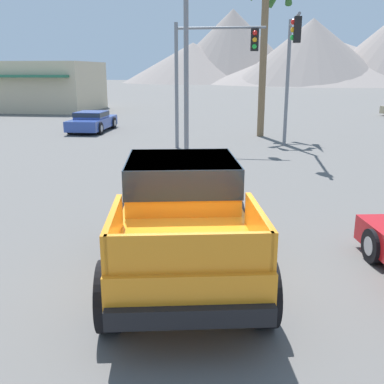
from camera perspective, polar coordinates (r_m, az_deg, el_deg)
name	(u,v)px	position (r m, az deg, el deg)	size (l,w,h in m)	color
ground_plane	(194,272)	(8.00, 0.21, -10.14)	(320.00, 320.00, 0.00)	#5B5956
orange_pickup_truck	(183,213)	(7.59, -1.17, -2.63)	(3.06, 4.99, 1.92)	orange
parked_car_blue	(92,121)	(26.99, -12.56, 8.81)	(2.03, 4.44, 1.14)	#334C9E
traffic_light_main	(211,61)	(20.20, 2.41, 16.25)	(3.90, 0.38, 5.41)	slate
traffic_light_crosswalk	(291,57)	(19.77, 12.49, 16.39)	(0.38, 4.44, 5.60)	slate
street_lamp_post	(186,22)	(13.48, -0.76, 20.74)	(0.90, 0.24, 7.90)	slate
palm_tree_tall	(267,15)	(24.52, 9.49, 21.26)	(2.71, 2.60, 8.24)	brown
storefront_building	(39,86)	(42.83, -18.84, 12.60)	(9.85, 8.31, 4.15)	beige
distant_mountain_range	(302,53)	(130.09, 13.74, 16.80)	(97.76, 67.43, 20.96)	gray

